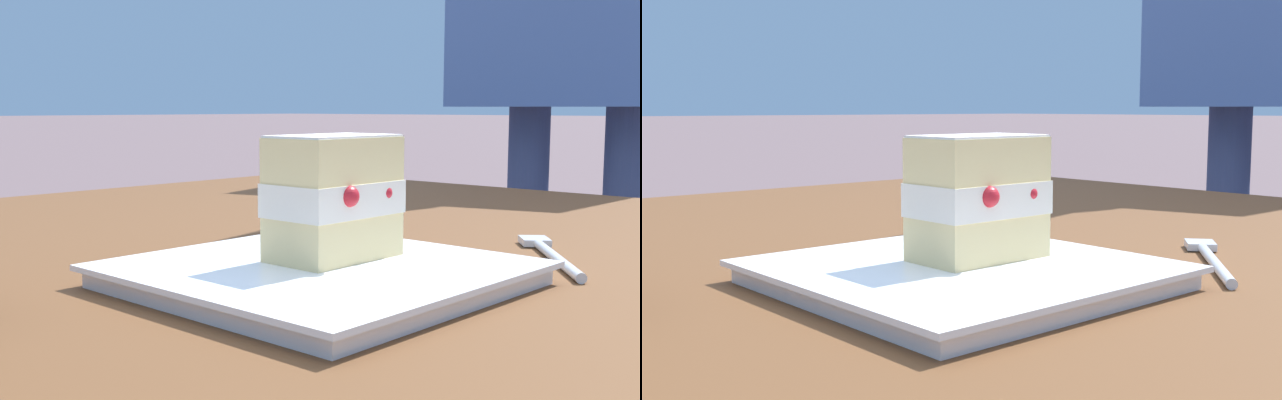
{
  "view_description": "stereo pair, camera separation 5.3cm",
  "coord_description": "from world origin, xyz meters",
  "views": [
    {
      "loc": [
        -0.43,
        -0.49,
        0.86
      ],
      "look_at": [
        -0.05,
        -0.13,
        0.8
      ],
      "focal_mm": 44.14,
      "sensor_mm": 36.0,
      "label": 1
    },
    {
      "loc": [
        -0.4,
        -0.53,
        0.86
      ],
      "look_at": [
        -0.05,
        -0.13,
        0.8
      ],
      "focal_mm": 44.14,
      "sensor_mm": 36.0,
      "label": 2
    }
  ],
  "objects": [
    {
      "name": "cake_slice",
      "position": [
        -0.03,
        -0.13,
        0.8
      ],
      "size": [
        0.09,
        0.07,
        0.09
      ],
      "color": "#EAD18C",
      "rests_on": "dessert_plate"
    },
    {
      "name": "dessert_plate",
      "position": [
        -0.05,
        -0.13,
        0.74
      ],
      "size": [
        0.24,
        0.24,
        0.02
      ],
      "color": "white",
      "rests_on": "patio_table"
    },
    {
      "name": "dessert_fork",
      "position": [
        0.16,
        -0.2,
        0.74
      ],
      "size": [
        0.14,
        0.12,
        0.01
      ],
      "color": "silver",
      "rests_on": "patio_table"
    },
    {
      "name": "patio_table",
      "position": [
        0.0,
        0.0,
        0.64
      ],
      "size": [
        1.28,
        1.1,
        0.74
      ],
      "color": "brown",
      "rests_on": "ground"
    }
  ]
}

